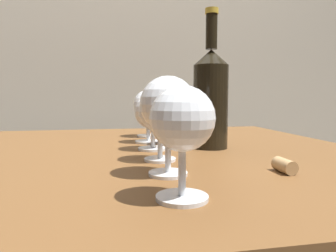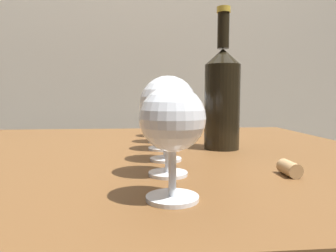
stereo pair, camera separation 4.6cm
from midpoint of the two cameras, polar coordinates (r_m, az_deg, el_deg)
name	(u,v)px [view 1 (the left image)]	position (r m, az deg, el deg)	size (l,w,h in m)	color
back_wall	(105,18)	(1.78, -12.37, 18.84)	(5.00, 0.08, 2.60)	#B2A893
dining_table	(105,197)	(0.71, -13.45, -12.65)	(1.16, 0.92, 0.77)	brown
wine_glass_amber	(182,123)	(0.35, -1.11, 0.63)	(0.08, 0.08, 0.13)	white
wine_glass_port	(168,106)	(0.46, -2.88, 3.62)	(0.08, 0.08, 0.15)	white
wine_glass_pinot	(160,113)	(0.56, -3.83, 2.33)	(0.08, 0.08, 0.13)	white
wine_glass_white	(153,112)	(0.68, -4.78, 2.60)	(0.08, 0.08, 0.13)	white
wine_glass_merlot	(148,107)	(0.79, -5.37, 3.44)	(0.07, 0.07, 0.13)	white
wine_glass_cabernet	(148,105)	(0.90, -5.23, 3.82)	(0.08, 0.08, 0.14)	white
wine_bottle	(211,96)	(0.70, 6.10, 5.47)	(0.08, 0.08, 0.31)	black
cork	(284,166)	(0.51, 18.32, -7.00)	(0.02, 0.02, 0.04)	tan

